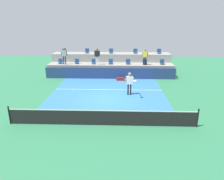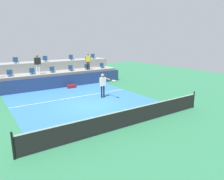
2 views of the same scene
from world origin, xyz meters
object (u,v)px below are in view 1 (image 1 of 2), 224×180
at_px(stadium_chair_upper_far_right, 159,52).
at_px(tennis_player, 130,81).
at_px(stadium_chair_lower_mid_left, 94,62).
at_px(stadium_chair_upper_far_left, 64,51).
at_px(equipment_bag, 120,79).
at_px(stadium_chair_lower_left, 77,62).
at_px(spectator_in_white, 64,54).
at_px(stadium_chair_lower_far_left, 60,62).
at_px(stadium_chair_upper_right, 135,51).
at_px(stadium_chair_lower_center, 111,62).
at_px(spectator_in_grey, 97,55).
at_px(stadium_chair_lower_right, 145,62).
at_px(spectator_leaning_on_rail, 145,55).
at_px(stadium_chair_lower_mid_right, 128,62).
at_px(tennis_ball, 73,91).
at_px(stadium_chair_upper_center, 111,51).
at_px(stadium_chair_upper_left, 87,51).
at_px(stadium_chair_lower_far_right, 162,62).

xyz_separation_m(stadium_chair_upper_far_right, tennis_player, (-3.55, -7.86, -1.21)).
xyz_separation_m(stadium_chair_lower_mid_left, stadium_chair_upper_far_left, (-3.53, 1.80, 0.85)).
distance_m(stadium_chair_upper_far_left, equipment_bag, 7.64).
height_order(stadium_chair_lower_left, spectator_in_white, spectator_in_white).
bearing_deg(stadium_chair_lower_far_left, stadium_chair_upper_right, 12.74).
bearing_deg(stadium_chair_lower_center, stadium_chair_upper_far_left, 161.28).
bearing_deg(tennis_player, stadium_chair_upper_far_right, 65.68).
height_order(stadium_chair_upper_far_left, spectator_in_grey, spectator_in_grey).
xyz_separation_m(stadium_chair_lower_left, equipment_bag, (4.57, -1.90, -1.31)).
distance_m(stadium_chair_lower_center, stadium_chair_lower_right, 3.54).
distance_m(stadium_chair_upper_right, spectator_leaning_on_rail, 2.34).
xyz_separation_m(stadium_chair_lower_mid_right, stadium_chair_lower_right, (1.73, 0.00, 0.00)).
bearing_deg(stadium_chair_lower_right, stadium_chair_lower_mid_right, 180.00).
bearing_deg(stadium_chair_upper_far_left, tennis_ball, -73.03).
bearing_deg(spectator_in_white, spectator_in_grey, -0.00).
bearing_deg(spectator_in_grey, stadium_chair_upper_center, 58.59).
distance_m(stadium_chair_lower_far_left, stadium_chair_upper_left, 3.26).
bearing_deg(spectator_in_white, stadium_chair_lower_far_right, 2.18).
height_order(stadium_chair_upper_center, stadium_chair_upper_far_right, same).
distance_m(spectator_in_grey, equipment_bag, 3.54).
relative_size(stadium_chair_lower_far_left, stadium_chair_upper_far_right, 1.00).
bearing_deg(stadium_chair_lower_center, spectator_in_white, -175.38).
xyz_separation_m(tennis_player, spectator_leaning_on_rail, (1.77, 5.68, 1.12)).
xyz_separation_m(stadium_chair_lower_center, stadium_chair_upper_far_left, (-5.31, 1.80, 0.85)).
relative_size(stadium_chair_upper_far_left, spectator_in_grey, 0.30).
height_order(stadium_chair_upper_far_right, tennis_ball, stadium_chair_upper_far_right).
bearing_deg(stadium_chair_lower_left, spectator_in_grey, -9.96).
distance_m(stadium_chair_lower_far_left, stadium_chair_lower_mid_right, 7.11).
height_order(stadium_chair_upper_left, stadium_chair_upper_center, same).
bearing_deg(stadium_chair_lower_mid_left, stadium_chair_upper_left, 117.53).
bearing_deg(stadium_chair_lower_mid_right, stadium_chair_lower_far_right, 0.00).
bearing_deg(spectator_in_white, stadium_chair_upper_right, 16.43).
xyz_separation_m(stadium_chair_upper_far_left, equipment_bag, (6.33, -3.70, -2.16)).
height_order(stadium_chair_upper_left, stadium_chair_upper_right, same).
height_order(tennis_player, equipment_bag, tennis_player).
bearing_deg(stadium_chair_upper_far_left, spectator_leaning_on_rail, -13.94).
height_order(stadium_chair_lower_left, stadium_chair_upper_center, stadium_chair_upper_center).
height_order(stadium_chair_lower_left, stadium_chair_upper_far_right, stadium_chair_upper_far_right).
bearing_deg(stadium_chair_lower_far_left, stadium_chair_upper_left, 34.84).
relative_size(stadium_chair_upper_left, stadium_chair_upper_far_right, 1.00).
bearing_deg(spectator_leaning_on_rail, stadium_chair_upper_far_left, 166.06).
height_order(stadium_chair_lower_mid_right, stadium_chair_upper_far_left, stadium_chair_upper_far_left).
xyz_separation_m(stadium_chair_lower_left, spectator_in_grey, (2.19, -0.38, 0.82)).
bearing_deg(spectator_in_white, stadium_chair_lower_mid_right, 3.35).
bearing_deg(stadium_chair_lower_center, stadium_chair_lower_far_right, 0.00).
bearing_deg(spectator_leaning_on_rail, spectator_in_white, 180.00).
bearing_deg(stadium_chair_upper_left, tennis_ball, -87.07).
height_order(stadium_chair_lower_far_left, equipment_bag, stadium_chair_lower_far_left).
distance_m(stadium_chair_lower_mid_left, spectator_in_white, 3.11).
distance_m(spectator_in_white, spectator_leaning_on_rail, 8.23).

